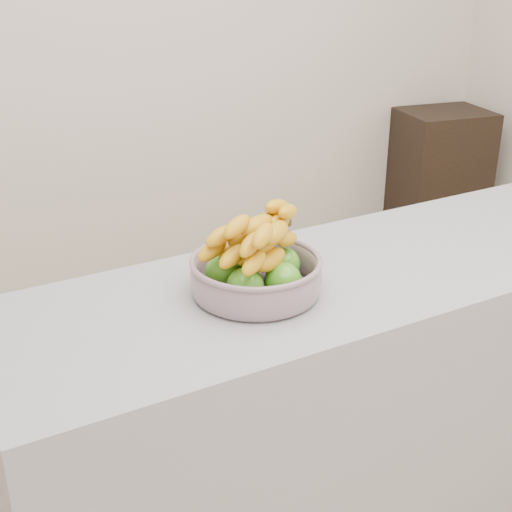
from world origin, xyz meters
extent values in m
cube|color=beige|center=(0.00, 2.00, 1.35)|extent=(4.00, 0.05, 2.70)
cube|color=#A1A1A9|center=(0.00, 0.31, 0.45)|extent=(2.00, 0.60, 0.90)
cube|color=black|center=(1.65, 1.78, 0.42)|extent=(0.53, 0.45, 0.84)
cylinder|color=#9BADBA|center=(-0.34, 0.31, 0.91)|extent=(0.27, 0.27, 0.01)
torus|color=#9BADBA|center=(-0.34, 0.31, 0.99)|extent=(0.32, 0.32, 0.01)
sphere|color=#459219|center=(-0.31, 0.24, 0.96)|extent=(0.09, 0.09, 0.09)
sphere|color=#459219|center=(-0.26, 0.32, 0.96)|extent=(0.09, 0.09, 0.09)
sphere|color=#459219|center=(-0.32, 0.39, 0.96)|extent=(0.09, 0.09, 0.09)
sphere|color=#459219|center=(-0.41, 0.35, 0.96)|extent=(0.09, 0.09, 0.09)
sphere|color=#459219|center=(-0.40, 0.26, 0.96)|extent=(0.09, 0.09, 0.09)
ellipsoid|color=#FFAE15|center=(-0.33, 0.26, 1.01)|extent=(0.20, 0.14, 0.05)
ellipsoid|color=#FFAE15|center=(-0.35, 0.31, 1.01)|extent=(0.20, 0.13, 0.05)
ellipsoid|color=#FFAE15|center=(-0.37, 0.36, 1.01)|extent=(0.21, 0.10, 0.05)
ellipsoid|color=#FFAE15|center=(-0.33, 0.29, 1.04)|extent=(0.19, 0.15, 0.05)
ellipsoid|color=#FFAE15|center=(-0.35, 0.34, 1.04)|extent=(0.21, 0.09, 0.05)
ellipsoid|color=#FFAE15|center=(-0.33, 0.32, 1.08)|extent=(0.20, 0.13, 0.05)
ellipsoid|color=#FFAE15|center=(-0.31, 0.27, 1.07)|extent=(0.19, 0.16, 0.05)
cylinder|color=#3F3514|center=(-0.23, 0.36, 1.06)|extent=(0.03, 0.03, 0.04)
camera|label=1|loc=(-1.09, -1.04, 1.70)|focal=50.00mm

